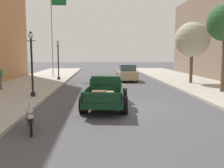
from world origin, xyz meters
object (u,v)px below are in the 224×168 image
Objects in this scene: motorcycle_parked at (30,118)px; street_tree_second at (192,40)px; street_lamp_near at (32,59)px; street_lamp_far at (58,57)px; hotrod_truck_dark_green at (106,92)px; car_background_tan at (127,73)px; flagpole at (54,26)px.

street_tree_second reaches higher than motorcycle_parked.
street_lamp_far is (-0.05, 9.95, 0.00)m from street_lamp_near.
hotrod_truck_dark_green is at bearing 54.17° from motorcycle_parked.
car_background_tan is (2.46, 12.31, 0.01)m from hotrod_truck_dark_green.
motorcycle_parked is 0.48× the size of car_background_tan.
street_tree_second is (10.52, 12.72, 3.46)m from motorcycle_parked.
flagpole is at bearing 97.37° from motorcycle_parked.
car_background_tan is 7.04m from street_tree_second.
street_lamp_near is 13.98m from flagpole.
street_lamp_near is at bearing 103.73° from motorcycle_parked.
motorcycle_parked is 20.64m from flagpole.
motorcycle_parked is (-2.80, -3.87, -0.31)m from hotrod_truck_dark_green.
street_lamp_far is 5.02m from flagpole.
street_tree_second is at bearing 50.41° from motorcycle_parked.
street_lamp_near is at bearing -151.77° from street_tree_second.
hotrod_truck_dark_green is 13.18m from street_lamp_far.
car_background_tan is 0.47× the size of flagpole.
flagpole reaches higher than street_tree_second.
car_background_tan reaches higher than hotrod_truck_dark_green.
street_lamp_far is (-1.58, 16.20, 1.94)m from motorcycle_parked.
street_tree_second is (12.04, 6.46, 1.51)m from street_lamp_near.
flagpole is at bearing 108.61° from hotrod_truck_dark_green.
car_background_tan is at bearing 55.68° from street_lamp_near.
flagpole is (-5.36, 15.91, 5.02)m from hotrod_truck_dark_green.
street_lamp_near is at bearing -85.64° from flagpole.
motorcycle_parked is 17.02m from car_background_tan.
car_background_tan is (5.25, 16.18, 0.33)m from motorcycle_parked.
motorcycle_parked is at bearing -129.59° from street_tree_second.
street_tree_second is (5.26, -3.47, 3.13)m from car_background_tan.
flagpole is (-0.98, 3.58, 3.39)m from street_lamp_far.
street_lamp_far is 0.73× the size of street_tree_second.
motorcycle_parked is at bearing -84.42° from street_lamp_far.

